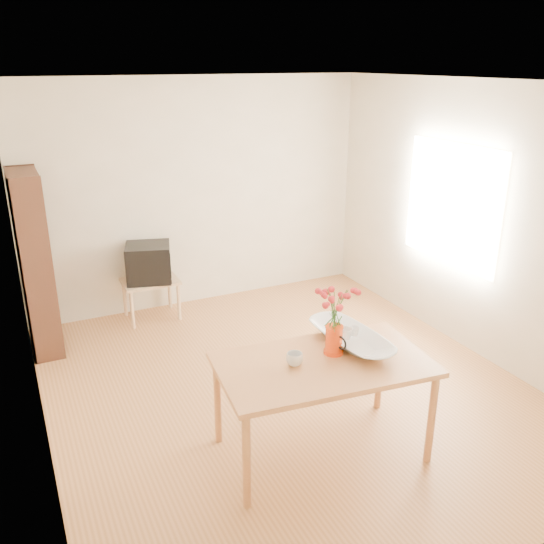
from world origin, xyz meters
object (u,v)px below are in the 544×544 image
table (323,371)px  mug (295,359)px  television (148,262)px  pitcher (334,341)px  bowl (352,313)px

table → mug: 0.24m
mug → television: size_ratio=0.21×
mug → television: (-0.33, 2.83, -0.13)m
table → television: television is taller
table → television: bearing=106.5°
pitcher → bowl: (0.19, 0.07, 0.15)m
pitcher → television: pitcher is taller
table → pitcher: pitcher is taller
mug → bowl: (0.53, 0.11, 0.21)m
pitcher → television: (-0.66, 2.80, -0.18)m
pitcher → television: bearing=93.0°
pitcher → bowl: 0.26m
bowl → television: bowl is taller
pitcher → bowl: bearing=10.4°
table → pitcher: 0.23m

